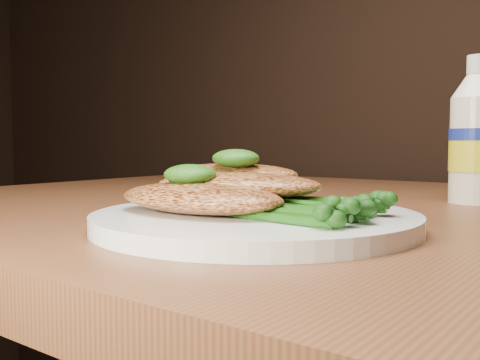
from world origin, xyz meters
The scene contains 8 objects.
plate centered at (-0.03, 0.85, 0.76)m, with size 0.26×0.26×0.01m, color white.
chicken_front centered at (-0.06, 0.82, 0.78)m, with size 0.15×0.08×0.02m, color #C7753F.
chicken_mid centered at (-0.05, 0.86, 0.78)m, with size 0.15×0.07×0.02m, color #C7753F.
chicken_back centered at (-0.09, 0.89, 0.79)m, with size 0.13×0.06×0.02m, color #C7753F.
pesto_front centered at (-0.08, 0.82, 0.79)m, with size 0.05×0.04×0.02m, color #113608.
pesto_back centered at (-0.07, 0.88, 0.81)m, with size 0.04×0.04×0.02m, color #113608.
broccolini_bundle centered at (0.02, 0.85, 0.77)m, with size 0.13×0.10×0.02m, color #1C5412, non-canonical shape.
mayo_bottle centered at (0.06, 1.15, 0.83)m, with size 0.06×0.06×0.17m, color white, non-canonical shape.
Camera 1 is at (0.23, 0.49, 0.82)m, focal length 41.03 mm.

